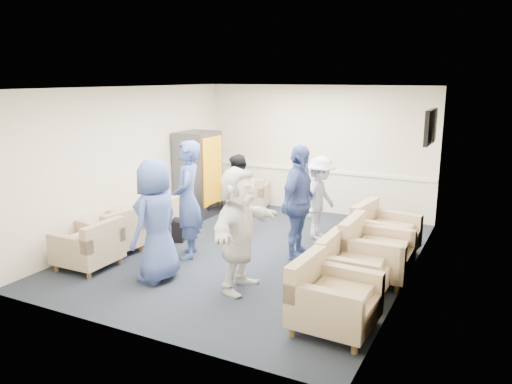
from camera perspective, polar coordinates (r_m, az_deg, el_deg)
The scene contains 25 objects.
floor at distance 8.38m, azimuth -0.40°, elevation -6.95°, with size 6.00×6.00×0.00m, color black.
ceiling at distance 7.88m, azimuth -0.43°, elevation 11.84°, with size 6.00×6.00×0.00m, color white.
back_wall at distance 10.74m, azimuth 6.95°, elevation 4.83°, with size 5.00×0.02×2.70m, color beige.
front_wall at distance 5.59m, azimuth -14.62°, elevation -3.11°, with size 5.00×0.02×2.70m, color beige.
left_wall at distance 9.41m, azimuth -14.11°, elevation 3.38°, with size 0.02×6.00×2.70m, color beige.
right_wall at distance 7.25m, azimuth 17.46°, elevation 0.37°, with size 0.02×6.00×2.70m, color beige.
chair_rail at distance 10.79m, azimuth 6.85°, elevation 2.46°, with size 4.98×0.04×0.06m, color white.
tv at distance 8.92m, azimuth 19.33°, elevation 7.05°, with size 0.10×1.00×0.58m.
armchair_left_near at distance 8.04m, azimuth -18.41°, elevation -6.07°, with size 0.82×0.82×0.65m.
armchair_left_mid at distance 8.55m, azimuth -16.05°, elevation -4.70°, with size 0.94×0.94×0.67m.
armchair_left_far at distance 9.18m, azimuth -11.14°, elevation -3.24°, with size 0.90×0.90×0.66m.
armchair_right_near at distance 5.92m, azimuth 8.45°, elevation -12.18°, with size 0.93×0.93×0.71m.
armchair_right_midnear at distance 6.87m, azimuth 10.70°, elevation -8.78°, with size 0.86×0.86×0.68m.
armchair_right_midfar at distance 7.46m, azimuth 13.20°, elevation -6.86°, with size 0.93×0.93×0.74m.
armchair_right_far at distance 8.41m, azimuth 14.22°, elevation -4.68°, with size 1.02×1.02×0.73m.
armchair_corner at distance 10.86m, azimuth -0.89°, elevation -0.50°, with size 0.98×0.98×0.65m.
vending_machine at distance 10.50m, azimuth -6.60°, elevation 2.08°, with size 0.72×0.84×1.77m.
backpack at distance 8.97m, azimuth -9.06°, elevation -4.18°, with size 0.31×0.26×0.45m.
pillow at distance 7.99m, azimuth -18.53°, elevation -4.93°, with size 0.43×0.32×0.12m, color beige.
person_front_left at distance 7.19m, azimuth -11.35°, elevation -3.25°, with size 0.86×0.56×1.76m, color #3A4D8B.
person_mid_left at distance 8.03m, azimuth -7.82°, elevation -0.89°, with size 0.69×0.45×1.90m, color #3A4D8B.
person_back_left at distance 9.17m, azimuth -2.15°, elevation -0.33°, with size 0.72×0.56×1.49m, color black.
person_back_right at distance 8.98m, azimuth 7.33°, elevation -0.68°, with size 0.97×0.56×1.50m, color white.
person_mid_right at distance 7.91m, azimuth 4.87°, elevation -1.25°, with size 1.08×0.45×1.84m, color #3A4D8B.
person_front_right at distance 6.73m, azimuth -1.96°, elevation -4.30°, with size 1.59×0.51×1.72m, color white.
Camera 1 is at (3.60, -7.00, 2.86)m, focal length 35.00 mm.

